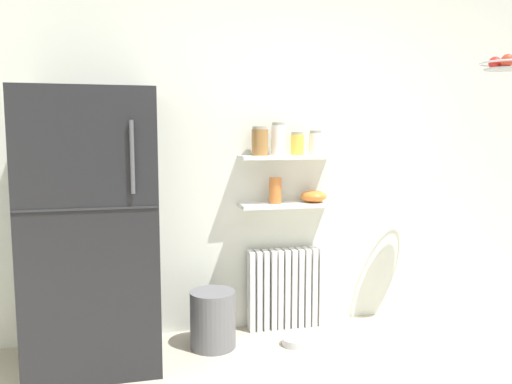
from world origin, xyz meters
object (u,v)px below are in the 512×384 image
storage_jar_3 (315,143)px  vase (275,191)px  radiator (286,288)px  hanging_fruit_basket (504,63)px  refrigerator (93,229)px  storage_jar_1 (279,139)px  pet_food_bowl (295,341)px  storage_jar_0 (260,141)px  trash_bin (213,319)px  shelf_bowl (314,196)px  storage_jar_2 (297,144)px

storage_jar_3 → vase: (-0.30, 0.00, -0.33)m
radiator → hanging_fruit_basket: hanging_fruit_basket is taller
radiator → refrigerator: bearing=-168.8°
hanging_fruit_basket → storage_jar_1: bearing=160.9°
radiator → pet_food_bowl: 0.42m
storage_jar_0 → trash_bin: bearing=-152.4°
storage_jar_1 → shelf_bowl: bearing=0.0°
storage_jar_0 → trash_bin: 1.25m
storage_jar_3 → hanging_fruit_basket: size_ratio=0.58×
trash_bin → pet_food_bowl: (0.54, -0.10, -0.17)m
storage_jar_1 → storage_jar_2: storage_jar_1 is taller
vase → pet_food_bowl: (0.06, -0.30, -1.00)m
shelf_bowl → hanging_fruit_basket: (1.14, -0.49, 0.91)m
storage_jar_1 → pet_food_bowl: storage_jar_1 is taller
trash_bin → storage_jar_0: bearing=27.6°
radiator → storage_jar_2: size_ratio=3.56×
vase → storage_jar_3: bearing=-0.0°
refrigerator → radiator: 1.45m
radiator → hanging_fruit_basket: bearing=-21.1°
storage_jar_1 → shelf_bowl: (0.27, 0.00, -0.41)m
storage_jar_3 → pet_food_bowl: bearing=-128.8°
pet_food_bowl → refrigerator: bearing=177.0°
hanging_fruit_basket → shelf_bowl: bearing=156.9°
shelf_bowl → trash_bin: (-0.77, -0.19, -0.78)m
storage_jar_2 → vase: 0.37m
refrigerator → trash_bin: (0.74, 0.03, -0.65)m
pet_food_bowl → hanging_fruit_basket: 2.32m
refrigerator → pet_food_bowl: 1.52m
refrigerator → storage_jar_3: size_ratio=9.63×
storage_jar_3 → refrigerator: bearing=-171.4°
shelf_bowl → storage_jar_0: bearing=-180.0°
storage_jar_2 → shelf_bowl: storage_jar_2 is taller
storage_jar_3 → vase: bearing=180.0°
vase → hanging_fruit_basket: bearing=-18.8°
shelf_bowl → vase: bearing=180.0°
vase → refrigerator: bearing=-169.4°
refrigerator → storage_jar_1: bearing=10.4°
refrigerator → vase: (1.22, 0.23, 0.18)m
refrigerator → hanging_fruit_basket: size_ratio=5.62×
storage_jar_3 → shelf_bowl: size_ratio=0.92×
refrigerator → storage_jar_0: (1.11, 0.23, 0.53)m
vase → pet_food_bowl: size_ratio=1.05×
storage_jar_2 → storage_jar_0: bearing=180.0°
refrigerator → storage_jar_3: bearing=8.6°
trash_bin → storage_jar_3: bearing=14.0°
pet_food_bowl → hanging_fruit_basket: bearing=-7.9°
refrigerator → hanging_fruit_basket: hanging_fruit_basket is taller
radiator → hanging_fruit_basket: (1.34, -0.52, 1.59)m
storage_jar_2 → storage_jar_1: bearing=180.0°
storage_jar_0 → vase: size_ratio=1.09×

